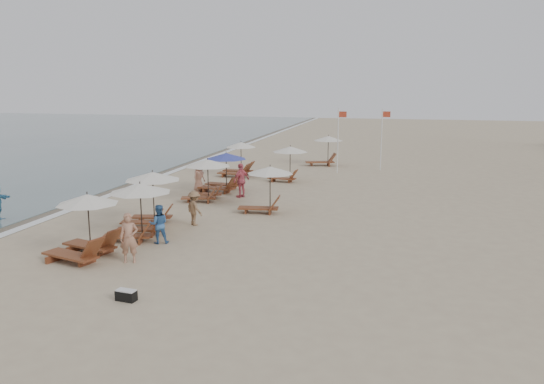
% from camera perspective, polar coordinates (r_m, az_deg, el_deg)
% --- Properties ---
extents(ground, '(160.00, 160.00, 0.00)m').
position_cam_1_polar(ground, '(20.07, -0.09, -6.27)').
color(ground, tan).
rests_on(ground, ground).
extents(wet_sand_band, '(3.20, 140.00, 0.01)m').
position_cam_1_polar(wet_sand_band, '(33.86, -16.73, 0.53)').
color(wet_sand_band, '#6B5E4C').
rests_on(wet_sand_band, ground).
extents(foam_line, '(0.50, 140.00, 0.02)m').
position_cam_1_polar(foam_line, '(33.22, -14.80, 0.44)').
color(foam_line, white).
rests_on(foam_line, ground).
extents(lounger_station_0, '(2.69, 2.49, 2.33)m').
position_cam_1_polar(lounger_station_0, '(20.15, -19.39, -3.77)').
color(lounger_station_0, brown).
rests_on(lounger_station_0, ground).
extents(lounger_station_1, '(2.65, 2.45, 2.25)m').
position_cam_1_polar(lounger_station_1, '(21.98, -14.10, -1.73)').
color(lounger_station_1, brown).
rests_on(lounger_station_1, ground).
extents(lounger_station_2, '(2.56, 2.41, 2.35)m').
position_cam_1_polar(lounger_station_2, '(24.04, -12.78, -0.33)').
color(lounger_station_2, brown).
rests_on(lounger_station_2, ground).
extents(lounger_station_3, '(2.58, 2.43, 2.19)m').
position_cam_1_polar(lounger_station_3, '(28.65, -7.10, 1.54)').
color(lounger_station_3, brown).
rests_on(lounger_station_3, ground).
extents(lounger_station_4, '(2.75, 2.35, 2.21)m').
position_cam_1_polar(lounger_station_4, '(31.16, -5.29, 2.07)').
color(lounger_station_4, brown).
rests_on(lounger_station_4, ground).
extents(lounger_station_5, '(2.53, 2.05, 2.29)m').
position_cam_1_polar(lounger_station_5, '(36.25, -3.68, 3.32)').
color(lounger_station_5, brown).
rests_on(lounger_station_5, ground).
extents(inland_station_0, '(2.67, 2.24, 2.22)m').
position_cam_1_polar(inland_station_0, '(25.70, -0.72, 0.85)').
color(inland_station_0, brown).
rests_on(inland_station_0, ground).
extents(inland_station_1, '(2.56, 2.24, 2.22)m').
position_cam_1_polar(inland_station_1, '(33.99, 1.62, 3.54)').
color(inland_station_1, brown).
rests_on(inland_station_1, ground).
extents(inland_station_2, '(2.87, 2.29, 2.22)m').
position_cam_1_polar(inland_station_2, '(41.03, 5.54, 4.59)').
color(inland_station_2, brown).
rests_on(inland_station_2, ground).
extents(beachgoer_near, '(0.75, 0.62, 1.75)m').
position_cam_1_polar(beachgoer_near, '(19.25, -14.86, -4.71)').
color(beachgoer_near, '#A7745A').
rests_on(beachgoer_near, ground).
extents(beachgoer_mid_a, '(0.92, 0.84, 1.53)m').
position_cam_1_polar(beachgoer_mid_a, '(21.31, -11.87, -3.33)').
color(beachgoer_mid_a, '#3565A1').
rests_on(beachgoer_mid_a, ground).
extents(beachgoer_mid_b, '(1.12, 1.03, 1.52)m').
position_cam_1_polar(beachgoer_mid_b, '(23.78, -8.18, -1.70)').
color(beachgoer_mid_b, brown).
rests_on(beachgoer_mid_b, ground).
extents(beachgoer_far_a, '(0.93, 1.19, 1.88)m').
position_cam_1_polar(beachgoer_far_a, '(29.31, -3.26, 1.23)').
color(beachgoer_far_a, '#C95060').
rests_on(beachgoer_far_a, ground).
extents(beachgoer_far_b, '(0.77, 0.95, 1.68)m').
position_cam_1_polar(beachgoer_far_b, '(31.22, -7.74, 1.59)').
color(beachgoer_far_b, '#A57159').
rests_on(beachgoer_far_b, ground).
extents(duffel_bag, '(0.61, 0.36, 0.32)m').
position_cam_1_polar(duffel_bag, '(16.20, -15.14, -10.46)').
color(duffel_bag, black).
rests_on(duffel_bag, ground).
extents(flag_pole_near, '(0.60, 0.08, 4.44)m').
position_cam_1_polar(flag_pole_near, '(37.61, 7.03, 5.74)').
color(flag_pole_near, silver).
rests_on(flag_pole_near, ground).
extents(flag_pole_far, '(0.60, 0.08, 4.39)m').
position_cam_1_polar(flag_pole_far, '(39.10, 11.54, 5.77)').
color(flag_pole_far, silver).
rests_on(flag_pole_far, ground).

